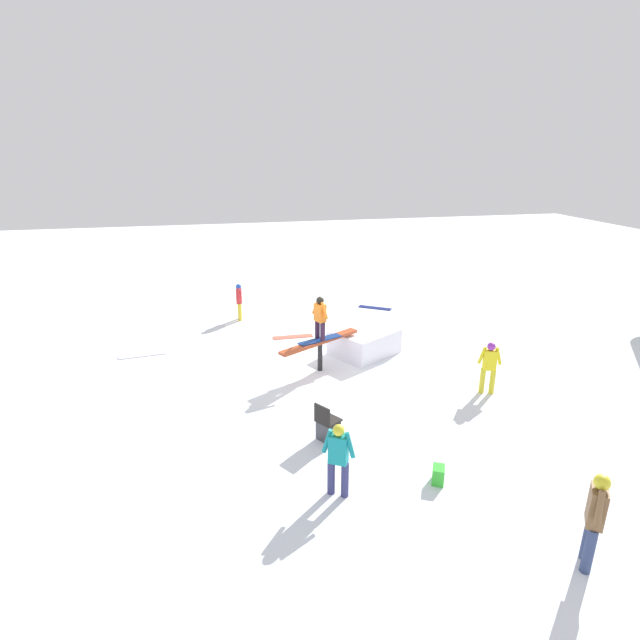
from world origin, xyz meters
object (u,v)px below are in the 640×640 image
loose_snowboard_coral (293,337)px  bystander_red (239,300)px  bystander_teal (338,456)px  bystander_yellow (489,365)px  backpack_on_snow (438,475)px  main_rider_on_rail (320,319)px  loose_snowboard_navy (375,308)px  rail_feature (320,345)px  bystander_brown (595,516)px  loose_snowboard_white (143,355)px  folding_chair (327,423)px

loose_snowboard_coral → bystander_red: bearing=-54.0°
bystander_teal → loose_snowboard_coral: size_ratio=1.09×
bystander_yellow → backpack_on_snow: 4.26m
main_rider_on_rail → loose_snowboard_coral: size_ratio=1.01×
loose_snowboard_coral → loose_snowboard_navy: bearing=-146.5°
main_rider_on_rail → bystander_red: 5.40m
rail_feature → bystander_brown: bearing=77.3°
loose_snowboard_white → loose_snowboard_navy: 8.99m
main_rider_on_rail → loose_snowboard_coral: main_rider_on_rail is taller
loose_snowboard_coral → rail_feature: bearing=96.8°
bystander_teal → backpack_on_snow: bearing=28.5°
rail_feature → backpack_on_snow: bearing=71.3°
main_rider_on_rail → backpack_on_snow: size_ratio=3.96×
bystander_brown → bystander_teal: bearing=90.9°
bystander_yellow → bystander_red: (5.84, -7.28, -0.02)m
rail_feature → main_rider_on_rail: bearing=0.0°
bystander_brown → loose_snowboard_navy: bystander_brown is taller
bystander_brown → bystander_red: size_ratio=1.19×
bystander_teal → bystander_red: bystander_teal is taller
loose_snowboard_navy → loose_snowboard_white: bearing=-127.1°
loose_snowboard_white → bystander_teal: bearing=-67.4°
bystander_teal → folding_chair: bystander_teal is taller
bystander_teal → loose_snowboard_white: bearing=150.1°
main_rider_on_rail → folding_chair: 3.76m
bystander_yellow → bystander_teal: (4.77, 3.06, 0.03)m
main_rider_on_rail → bystander_brown: bearing=84.5°
bystander_yellow → bystander_red: bystander_yellow is taller
bystander_red → loose_snowboard_navy: bystander_red is taller
main_rider_on_rail → folding_chair: bearing=57.0°
bystander_teal → bystander_red: (1.07, -10.34, -0.05)m
bystander_yellow → main_rider_on_rail: bearing=-9.5°
main_rider_on_rail → bystander_teal: bearing=58.1°
folding_chair → main_rider_on_rail: bearing=-43.8°
bystander_brown → backpack_on_snow: 2.78m
main_rider_on_rail → backpack_on_snow: (-1.09, 5.43, -1.37)m
rail_feature → bystander_red: 5.35m
loose_snowboard_white → main_rider_on_rail: bearing=-30.3°
bystander_brown → loose_snowboard_navy: 13.04m
bystander_brown → loose_snowboard_white: (7.51, -9.98, -0.90)m
bystander_yellow → folding_chair: (4.55, 1.24, -0.37)m
bystander_teal → folding_chair: size_ratio=1.66×
bystander_teal → folding_chair: bearing=114.0°
loose_snowboard_navy → folding_chair: 9.64m
main_rider_on_rail → loose_snowboard_navy: main_rider_on_rail is taller
bystander_brown → loose_snowboard_white: bystander_brown is taller
loose_snowboard_white → backpack_on_snow: backpack_on_snow is taller
bystander_teal → bystander_brown: bearing=-5.4°
bystander_teal → bystander_yellow: bearing=63.5°
bystander_teal → loose_snowboard_navy: size_ratio=1.12×
loose_snowboard_coral → backpack_on_snow: size_ratio=3.93×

